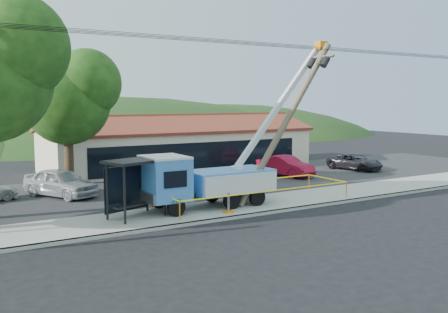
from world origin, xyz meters
TOP-DOWN VIEW (x-y plane):
  - ground at (0.00, 0.00)m, footprint 120.00×120.00m
  - curb at (0.00, 2.10)m, footprint 60.00×0.25m
  - sidewalk at (0.00, 4.00)m, footprint 60.00×4.00m
  - parking_lot at (0.00, 12.00)m, footprint 60.00×12.00m
  - strip_mall at (4.00, 19.98)m, footprint 22.50×8.53m
  - tree_lot at (-7.00, 13.00)m, footprint 6.30×5.60m
  - hill_center at (10.00, 55.00)m, footprint 89.60×64.00m
  - hill_east at (30.00, 55.00)m, footprint 72.80×52.00m
  - utility_truck at (-1.99, 4.58)m, footprint 11.50×3.87m
  - leaning_pole at (3.00, 3.80)m, footprint 6.35×1.99m
  - bus_shelter at (-6.06, 4.48)m, footprint 3.31×2.59m
  - caution_tape at (0.90, 4.29)m, footprint 10.87×3.36m
  - car_silver at (-7.82, 11.89)m, footprint 4.08×5.33m
  - car_red at (8.70, 11.42)m, footprint 2.50×4.90m
  - car_dark at (15.76, 11.12)m, footprint 3.01×4.93m

SIDE VIEW (x-z plane):
  - ground at x=0.00m, z-range 0.00..0.00m
  - hill_center at x=10.00m, z-range -16.00..16.00m
  - hill_east at x=30.00m, z-range -13.00..13.00m
  - car_silver at x=-7.82m, z-range -0.85..0.85m
  - car_red at x=8.70m, z-range -0.77..0.77m
  - car_dark at x=15.76m, z-range -0.64..0.64m
  - parking_lot at x=0.00m, z-range 0.00..0.10m
  - curb at x=0.00m, z-range 0.00..0.15m
  - sidewalk at x=0.00m, z-range 0.00..0.15m
  - caution_tape at x=0.90m, z-range 0.39..1.36m
  - utility_truck at x=-1.99m, z-range -2.83..6.27m
  - strip_mall at x=4.00m, z-range -0.46..4.22m
  - bus_shelter at x=-6.06m, z-range 0.82..3.62m
  - leaning_pole at x=3.00m, z-range 0.51..9.56m
  - tree_lot at x=-7.00m, z-range 1.74..10.68m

